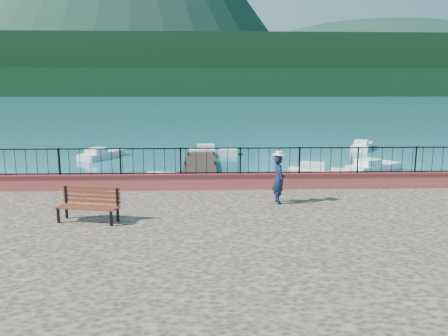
{
  "coord_description": "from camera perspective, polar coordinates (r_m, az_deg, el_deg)",
  "views": [
    {
      "loc": [
        -1.49,
        -12.17,
        4.88
      ],
      "look_at": [
        -0.96,
        2.0,
        2.3
      ],
      "focal_mm": 35.0,
      "sensor_mm": 36.0,
      "label": 1
    }
  ],
  "objects": [
    {
      "name": "boat_1",
      "position": [
        25.1,
        12.74,
        -0.23
      ],
      "size": [
        3.99,
        2.15,
        0.8
      ],
      "primitive_type": "cube",
      "rotation": [
        0.0,
        0.0,
        -0.24
      ],
      "color": "white",
      "rests_on": "ground"
    },
    {
      "name": "ground",
      "position": [
        13.19,
        4.6,
        -11.43
      ],
      "size": [
        2000.0,
        2000.0,
        0.0
      ],
      "primitive_type": "plane",
      "color": "#19596B",
      "rests_on": "ground"
    },
    {
      "name": "person",
      "position": [
        14.24,
        7.15,
        -1.46
      ],
      "size": [
        0.47,
        0.63,
        1.59
      ],
      "primitive_type": "imported",
      "rotation": [
        0.0,
        0.0,
        1.73
      ],
      "color": "black",
      "rests_on": "promenade"
    },
    {
      "name": "dock",
      "position": [
        24.63,
        -3.27,
        -0.78
      ],
      "size": [
        2.0,
        16.0,
        0.3
      ],
      "primitive_type": "cube",
      "color": "#2D231C",
      "rests_on": "ground"
    },
    {
      "name": "boat_0",
      "position": [
        21.6,
        -6.82,
        -1.74
      ],
      "size": [
        4.3,
        2.08,
        0.8
      ],
      "primitive_type": "cube",
      "rotation": [
        0.0,
        0.0,
        -0.2
      ],
      "color": "silver",
      "rests_on": "ground"
    },
    {
      "name": "railing",
      "position": [
        16.15,
        3.2,
        0.94
      ],
      "size": [
        27.0,
        0.05,
        0.95
      ],
      "primitive_type": "cube",
      "color": "black",
      "rests_on": "parapet"
    },
    {
      "name": "far_forest",
      "position": [
        312.2,
        -1.88,
        11.05
      ],
      "size": [
        900.0,
        60.0,
        18.0
      ],
      "primitive_type": "cube",
      "color": "black",
      "rests_on": "ground"
    },
    {
      "name": "foothills",
      "position": [
        372.57,
        -1.93,
        12.92
      ],
      "size": [
        900.0,
        120.0,
        44.0
      ],
      "primitive_type": "cube",
      "color": "black",
      "rests_on": "ground"
    },
    {
      "name": "hat",
      "position": [
        14.09,
        7.23,
        1.95
      ],
      "size": [
        0.44,
        0.44,
        0.12
      ],
      "primitive_type": "cylinder",
      "color": "white",
      "rests_on": "person"
    },
    {
      "name": "park_bench",
      "position": [
        12.83,
        -17.25,
        -5.47
      ],
      "size": [
        1.81,
        0.94,
        0.96
      ],
      "rotation": [
        0.0,
        0.0,
        -0.22
      ],
      "color": "black",
      "rests_on": "promenade"
    },
    {
      "name": "boat_5",
      "position": [
        37.71,
        17.59,
        3.0
      ],
      "size": [
        2.96,
        4.25,
        0.8
      ],
      "primitive_type": "cube",
      "rotation": [
        0.0,
        0.0,
        1.12
      ],
      "color": "white",
      "rests_on": "ground"
    },
    {
      "name": "parapet",
      "position": [
        16.29,
        3.17,
        -1.71
      ],
      "size": [
        28.0,
        0.46,
        0.58
      ],
      "primitive_type": "cube",
      "color": "#B44341",
      "rests_on": "promenade"
    },
    {
      "name": "boat_4",
      "position": [
        32.79,
        -1.44,
        2.45
      ],
      "size": [
        3.61,
        1.37,
        0.8
      ],
      "primitive_type": "cube",
      "rotation": [
        0.0,
        0.0,
        0.02
      ],
      "color": "white",
      "rests_on": "ground"
    },
    {
      "name": "boat_3",
      "position": [
        32.49,
        -15.69,
        1.99
      ],
      "size": [
        2.78,
        3.94,
        0.8
      ],
      "primitive_type": "cube",
      "rotation": [
        0.0,
        0.0,
        1.13
      ],
      "color": "white",
      "rests_on": "ground"
    },
    {
      "name": "boat_2",
      "position": [
        27.73,
        18.98,
        0.44
      ],
      "size": [
        3.82,
        3.12,
        0.8
      ],
      "primitive_type": "cube",
      "rotation": [
        0.0,
        0.0,
        0.58
      ],
      "color": "white",
      "rests_on": "ground"
    },
    {
      "name": "companion_hill",
      "position": [
        613.56,
        19.31,
        9.27
      ],
      "size": [
        448.0,
        384.0,
        180.0
      ],
      "primitive_type": "ellipsoid",
      "color": "#142D23",
      "rests_on": "ground"
    }
  ]
}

